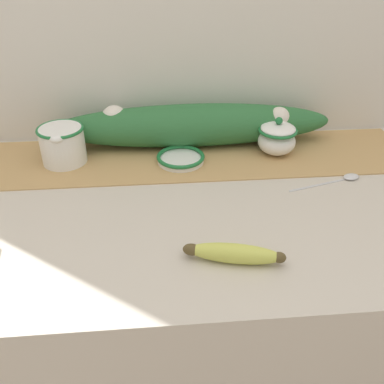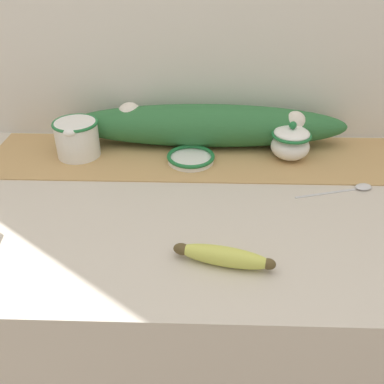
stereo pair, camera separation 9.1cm
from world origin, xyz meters
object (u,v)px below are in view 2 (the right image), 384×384
sugar_bowl (291,142)px  spoon (358,188)px  small_dish (191,158)px  banana (223,256)px  cream_pitcher (77,137)px

sugar_bowl → spoon: (0.14, -0.15, -0.04)m
small_dish → banana: banana is taller
cream_pitcher → spoon: bearing=-12.1°
spoon → sugar_bowl: bearing=117.5°
cream_pitcher → spoon: (0.70, -0.15, -0.05)m
cream_pitcher → sugar_bowl: size_ratio=1.32×
cream_pitcher → banana: (0.38, -0.42, -0.04)m
cream_pitcher → banana: bearing=-48.4°
sugar_bowl → cream_pitcher: bearing=179.9°
small_dish → spoon: bearing=-17.0°
banana → spoon: bearing=39.7°
sugar_bowl → banana: 0.46m
cream_pitcher → sugar_bowl: sugar_bowl is taller
sugar_bowl → small_dish: sugar_bowl is taller
sugar_bowl → small_dish: 0.26m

